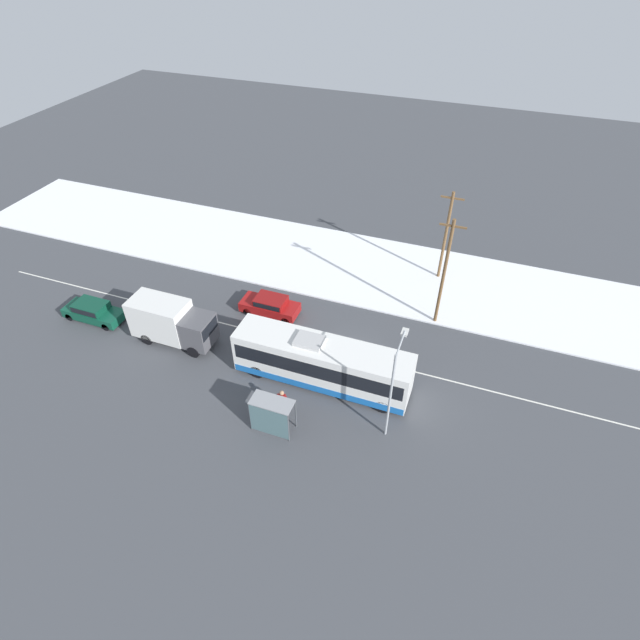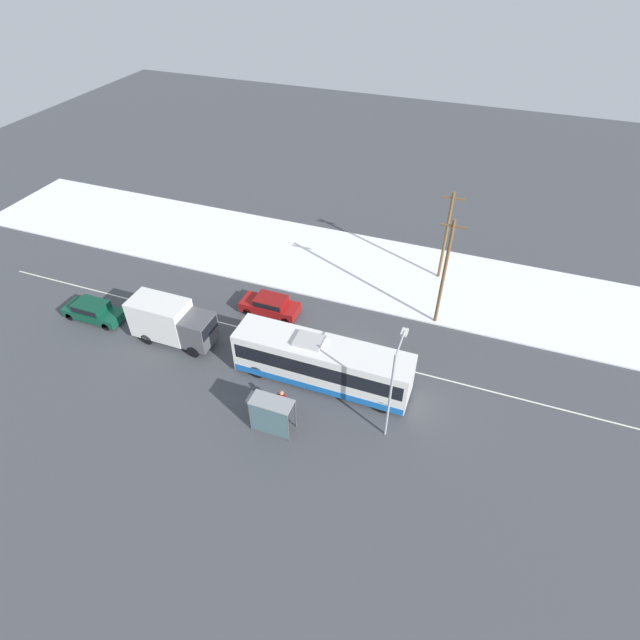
{
  "view_description": "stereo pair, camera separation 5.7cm",
  "coord_description": "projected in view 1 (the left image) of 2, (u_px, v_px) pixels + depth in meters",
  "views": [
    {
      "loc": [
        6.68,
        -24.36,
        24.58
      ],
      "look_at": [
        -2.78,
        1.34,
        1.4
      ],
      "focal_mm": 28.0,
      "sensor_mm": 36.0,
      "label": 1
    },
    {
      "loc": [
        6.73,
        -24.34,
        24.58
      ],
      "look_at": [
        -2.78,
        1.34,
        1.4
      ],
      "focal_mm": 28.0,
      "sensor_mm": 36.0,
      "label": 2
    }
  ],
  "objects": [
    {
      "name": "utility_pole_roadside",
      "position": [
        444.0,
        272.0,
        34.97
      ],
      "size": [
        1.8,
        0.24,
        8.71
      ],
      "color": "brown",
      "rests_on": "ground_plane"
    },
    {
      "name": "snow_lot",
      "position": [
        388.0,
        273.0,
        42.68
      ],
      "size": [
        80.0,
        10.54,
        0.12
      ],
      "color": "white",
      "rests_on": "ground_plane"
    },
    {
      "name": "bus_shelter",
      "position": [
        271.0,
        413.0,
        29.03
      ],
      "size": [
        2.54,
        1.2,
        2.4
      ],
      "color": "gray",
      "rests_on": "ground_plane"
    },
    {
      "name": "parked_car_near_truck",
      "position": [
        93.0,
        311.0,
        37.65
      ],
      "size": [
        4.64,
        1.8,
        1.46
      ],
      "color": "#0F4733",
      "rests_on": "ground_plane"
    },
    {
      "name": "lane_marking_center",
      "position": [
        350.0,
        355.0,
        35.09
      ],
      "size": [
        60.0,
        0.12,
        0.0
      ],
      "color": "silver",
      "rests_on": "ground_plane"
    },
    {
      "name": "utility_pole_snowlot",
      "position": [
        446.0,
        235.0,
        39.72
      ],
      "size": [
        1.8,
        0.24,
        7.8
      ],
      "color": "brown",
      "rests_on": "ground_plane"
    },
    {
      "name": "city_bus",
      "position": [
        322.0,
        363.0,
        32.16
      ],
      "size": [
        11.63,
        2.57,
        3.47
      ],
      "color": "white",
      "rests_on": "ground_plane"
    },
    {
      "name": "streetlamp",
      "position": [
        394.0,
        379.0,
        27.6
      ],
      "size": [
        0.36,
        2.5,
        6.61
      ],
      "color": "#9EA3A8",
      "rests_on": "ground_plane"
    },
    {
      "name": "box_truck",
      "position": [
        171.0,
        321.0,
        35.19
      ],
      "size": [
        6.03,
        2.3,
        3.29
      ],
      "color": "silver",
      "rests_on": "ground_plane"
    },
    {
      "name": "pedestrian_at_stop",
      "position": [
        282.0,
        399.0,
        30.56
      ],
      "size": [
        0.66,
        0.29,
        1.84
      ],
      "color": "#23232D",
      "rests_on": "ground_plane"
    },
    {
      "name": "ground_plane",
      "position": [
        350.0,
        356.0,
        35.09
      ],
      "size": [
        120.0,
        120.0,
        0.0
      ],
      "primitive_type": "plane",
      "color": "#424449"
    },
    {
      "name": "sedan_car",
      "position": [
        270.0,
        305.0,
        38.18
      ],
      "size": [
        4.49,
        1.8,
        1.47
      ],
      "rotation": [
        0.0,
        0.0,
        3.14
      ],
      "color": "maroon",
      "rests_on": "ground_plane"
    }
  ]
}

